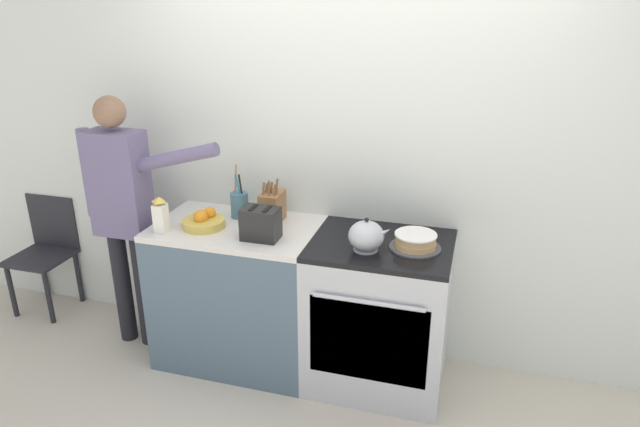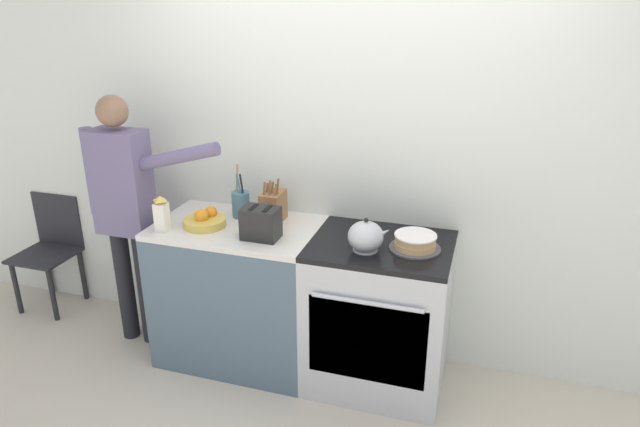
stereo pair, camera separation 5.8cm
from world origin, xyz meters
name	(u,v)px [view 2 (the right image)]	position (x,y,z in m)	size (l,w,h in m)	color
ground_plane	(322,403)	(0.00, 0.00, 0.00)	(16.00, 16.00, 0.00)	beige
wall_back	(355,156)	(0.00, 0.65, 1.30)	(8.00, 0.04, 2.60)	silver
counter_cabinet	(240,292)	(-0.64, 0.31, 0.45)	(0.98, 0.63, 0.91)	#4C6070
stove_range	(378,314)	(0.24, 0.31, 0.46)	(0.79, 0.66, 0.91)	#B7BABF
layer_cake	(415,242)	(0.43, 0.30, 0.95)	(0.28, 0.28, 0.09)	#4C4C51
tea_kettle	(366,236)	(0.18, 0.20, 0.99)	(0.24, 0.19, 0.19)	#B7BABF
knife_block	(273,206)	(-0.45, 0.45, 1.00)	(0.12, 0.18, 0.27)	olive
utensil_crock	(241,204)	(-0.67, 0.46, 0.99)	(0.11, 0.11, 0.33)	#477084
fruit_bowl	(205,220)	(-0.81, 0.25, 0.94)	(0.25, 0.25, 0.11)	gold
toaster	(261,223)	(-0.42, 0.18, 1.00)	(0.22, 0.14, 0.19)	black
milk_carton	(162,215)	(-1.01, 0.11, 1.01)	(0.07, 0.07, 0.22)	white
person_baker	(125,202)	(-1.38, 0.28, 0.99)	(0.93, 0.20, 1.65)	black
dining_chair	(53,243)	(-2.26, 0.53, 0.47)	(0.40, 0.40, 0.83)	#232328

